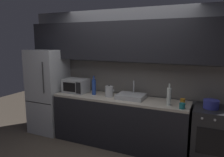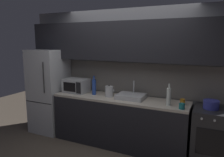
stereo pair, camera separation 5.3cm
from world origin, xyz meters
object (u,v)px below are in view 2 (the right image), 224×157
object	(u,v)px
refrigerator	(49,91)
mug_amber	(183,102)
microwave	(76,86)
wine_bottle_clear	(169,97)
cooking_pot	(211,105)
kettle	(109,91)
oven_range	(213,137)
wine_bottle_blue	(94,87)
mug_teal	(182,106)

from	to	relation	value
refrigerator	mug_amber	size ratio (longest dim) A/B	17.66
microwave	wine_bottle_clear	distance (m)	1.84
refrigerator	cooking_pot	distance (m)	3.13
kettle	oven_range	bearing A→B (deg)	0.42
oven_range	wine_bottle_clear	size ratio (longest dim) A/B	2.56
kettle	wine_bottle_clear	xyz separation A→B (m)	(1.09, -0.10, 0.05)
wine_bottle_blue	mug_amber	xyz separation A→B (m)	(1.61, 0.02, -0.10)
refrigerator	microwave	bearing A→B (deg)	1.55
refrigerator	wine_bottle_blue	world-z (taller)	refrigerator
mug_amber	oven_range	bearing A→B (deg)	-2.41
oven_range	wine_bottle_blue	world-z (taller)	wine_bottle_blue
cooking_pot	mug_amber	bearing A→B (deg)	177.44
microwave	kettle	distance (m)	0.74
mug_amber	cooking_pot	world-z (taller)	cooking_pot
refrigerator	wine_bottle_clear	bearing A→B (deg)	-2.56
refrigerator	cooking_pot	bearing A→B (deg)	0.00
mug_amber	microwave	bearing A→B (deg)	-179.99
wine_bottle_blue	mug_teal	size ratio (longest dim) A/B	4.12
refrigerator	microwave	distance (m)	0.70
mug_teal	mug_amber	bearing A→B (deg)	95.42
oven_range	cooking_pot	world-z (taller)	cooking_pot
oven_range	wine_bottle_blue	xyz separation A→B (m)	(-2.09, 0.00, 0.60)
mug_amber	refrigerator	bearing A→B (deg)	-179.60
kettle	refrigerator	bearing A→B (deg)	179.43
oven_range	microwave	bearing A→B (deg)	179.55
kettle	cooking_pot	size ratio (longest dim) A/B	0.96
refrigerator	kettle	bearing A→B (deg)	-0.57
wine_bottle_blue	microwave	bearing A→B (deg)	177.81
wine_bottle_blue	kettle	bearing A→B (deg)	-2.94
wine_bottle_clear	oven_range	bearing A→B (deg)	9.42
oven_range	kettle	xyz separation A→B (m)	(-1.76, -0.01, 0.55)
microwave	mug_amber	bearing A→B (deg)	0.01
kettle	cooking_pot	world-z (taller)	kettle
wine_bottle_clear	mug_amber	size ratio (longest dim) A/B	3.58
oven_range	kettle	bearing A→B (deg)	-179.58
wine_bottle_blue	cooking_pot	bearing A→B (deg)	-0.07
microwave	wine_bottle_clear	xyz separation A→B (m)	(1.83, -0.13, 0.01)
refrigerator	kettle	xyz separation A→B (m)	(1.42, -0.01, 0.13)
microwave	mug_teal	distance (m)	2.06
oven_range	cooking_pot	distance (m)	0.52
wine_bottle_clear	cooking_pot	world-z (taller)	wine_bottle_clear
refrigerator	microwave	xyz separation A→B (m)	(0.68, 0.02, 0.17)
refrigerator	mug_teal	bearing A→B (deg)	-4.20
kettle	mug_teal	size ratio (longest dim) A/B	2.50
refrigerator	mug_teal	world-z (taller)	refrigerator
oven_range	wine_bottle_blue	size ratio (longest dim) A/B	2.49
kettle	wine_bottle_blue	size ratio (longest dim) A/B	0.61
cooking_pot	microwave	bearing A→B (deg)	179.57
kettle	wine_bottle_clear	bearing A→B (deg)	-5.15
microwave	refrigerator	bearing A→B (deg)	-178.45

